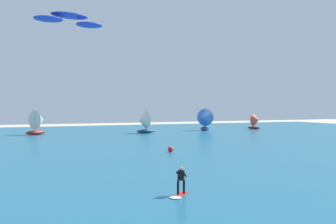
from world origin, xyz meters
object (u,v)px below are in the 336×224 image
(sailboat_center_horizon, at_px, (256,121))
(sailboat_trailing, at_px, (204,119))
(kite, at_px, (69,19))
(sailboat_far_right, at_px, (143,122))
(kitesurfer, at_px, (180,185))
(sailboat_mid_left, at_px, (38,122))
(marker_buoy, at_px, (170,149))

(sailboat_center_horizon, distance_m, sailboat_trailing, 13.10)
(kite, distance_m, sailboat_far_right, 48.79)
(kite, bearing_deg, sailboat_trailing, 53.18)
(kite, xyz_separation_m, sailboat_trailing, (34.73, 46.39, -8.56))
(sailboat_far_right, bearing_deg, kitesurfer, -106.50)
(kite, height_order, sailboat_mid_left, kite)
(sailboat_mid_left, relative_size, sailboat_center_horizon, 1.32)
(kite, distance_m, sailboat_trailing, 58.57)
(sailboat_trailing, bearing_deg, sailboat_far_right, -169.26)
(sailboat_far_right, bearing_deg, marker_buoy, -102.98)
(kite, height_order, marker_buoy, kite)
(sailboat_center_horizon, distance_m, marker_buoy, 47.09)
(kite, bearing_deg, marker_buoy, 47.06)
(kite, xyz_separation_m, sailboat_center_horizon, (47.81, 46.25, -9.20))
(sailboat_trailing, bearing_deg, kitesurfer, -119.42)
(sailboat_mid_left, xyz_separation_m, sailboat_far_right, (18.80, -4.35, -0.18))
(marker_buoy, bearing_deg, sailboat_far_right, 77.02)
(kitesurfer, relative_size, kite, 0.36)
(kitesurfer, xyz_separation_m, sailboat_mid_left, (-4.28, 53.35, 1.69))
(marker_buoy, bearing_deg, kitesurfer, -111.52)
(sailboat_mid_left, bearing_deg, kite, -91.48)
(kite, xyz_separation_m, marker_buoy, (13.28, 14.27, -10.63))
(sailboat_center_horizon, bearing_deg, kite, -135.95)
(kite, distance_m, sailboat_mid_left, 48.74)
(sailboat_center_horizon, bearing_deg, sailboat_far_right, -174.55)
(kite, xyz_separation_m, sailboat_mid_left, (1.24, 47.95, -8.64))
(sailboat_mid_left, relative_size, marker_buoy, 8.13)
(sailboat_mid_left, distance_m, sailboat_far_right, 19.30)
(sailboat_mid_left, bearing_deg, sailboat_far_right, -13.02)
(kite, height_order, sailboat_far_right, kite)
(marker_buoy, bearing_deg, kite, -132.94)
(kitesurfer, distance_m, kite, 12.90)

